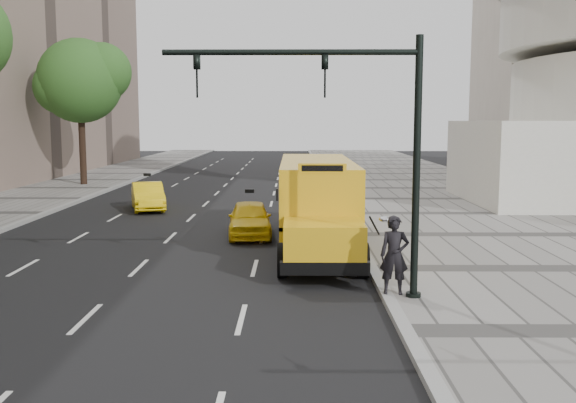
{
  "coord_description": "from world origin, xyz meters",
  "views": [
    {
      "loc": [
        3.65,
        -23.91,
        4.42
      ],
      "look_at": [
        3.5,
        -4.0,
        1.9
      ],
      "focal_mm": 40.0,
      "sensor_mm": 36.0,
      "label": 1
    }
  ],
  "objects_px": {
    "taxi_near": "(250,219)",
    "pedestrian": "(394,255)",
    "tree_c": "(81,80)",
    "school_bus": "(317,196)",
    "taxi_far": "(148,196)",
    "traffic_signal": "(358,134)"
  },
  "relations": [
    {
      "from": "school_bus",
      "to": "pedestrian",
      "type": "height_order",
      "value": "school_bus"
    },
    {
      "from": "taxi_near",
      "to": "taxi_far",
      "type": "xyz_separation_m",
      "value": [
        -5.57,
        7.3,
        0.0
      ]
    },
    {
      "from": "tree_c",
      "to": "traffic_signal",
      "type": "xyz_separation_m",
      "value": [
        15.59,
        -27.8,
        -2.98
      ]
    },
    {
      "from": "pedestrian",
      "to": "taxi_near",
      "type": "bearing_deg",
      "value": 121.94
    },
    {
      "from": "taxi_near",
      "to": "pedestrian",
      "type": "bearing_deg",
      "value": -68.88
    },
    {
      "from": "taxi_far",
      "to": "school_bus",
      "type": "bearing_deg",
      "value": -64.68
    },
    {
      "from": "tree_c",
      "to": "pedestrian",
      "type": "relative_size",
      "value": 5.03
    },
    {
      "from": "taxi_far",
      "to": "traffic_signal",
      "type": "distance_m",
      "value": 18.86
    },
    {
      "from": "tree_c",
      "to": "pedestrian",
      "type": "distance_m",
      "value": 32.67
    },
    {
      "from": "school_bus",
      "to": "taxi_far",
      "type": "xyz_separation_m",
      "value": [
        -8.07,
        8.97,
        -1.08
      ]
    },
    {
      "from": "school_bus",
      "to": "tree_c",
      "type": "bearing_deg",
      "value": 126.1
    },
    {
      "from": "school_bus",
      "to": "taxi_far",
      "type": "bearing_deg",
      "value": 131.98
    },
    {
      "from": "tree_c",
      "to": "traffic_signal",
      "type": "relative_size",
      "value": 1.53
    },
    {
      "from": "tree_c",
      "to": "school_bus",
      "type": "bearing_deg",
      "value": -53.9
    },
    {
      "from": "traffic_signal",
      "to": "school_bus",
      "type": "bearing_deg",
      "value": 95.35
    },
    {
      "from": "school_bus",
      "to": "taxi_near",
      "type": "height_order",
      "value": "school_bus"
    },
    {
      "from": "taxi_near",
      "to": "taxi_far",
      "type": "distance_m",
      "value": 9.19
    },
    {
      "from": "taxi_near",
      "to": "traffic_signal",
      "type": "height_order",
      "value": "traffic_signal"
    },
    {
      "from": "taxi_far",
      "to": "pedestrian",
      "type": "bearing_deg",
      "value": -75.48
    },
    {
      "from": "traffic_signal",
      "to": "tree_c",
      "type": "bearing_deg",
      "value": 119.27
    },
    {
      "from": "school_bus",
      "to": "traffic_signal",
      "type": "distance_m",
      "value": 7.77
    },
    {
      "from": "taxi_far",
      "to": "tree_c",
      "type": "bearing_deg",
      "value": 104.12
    }
  ]
}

